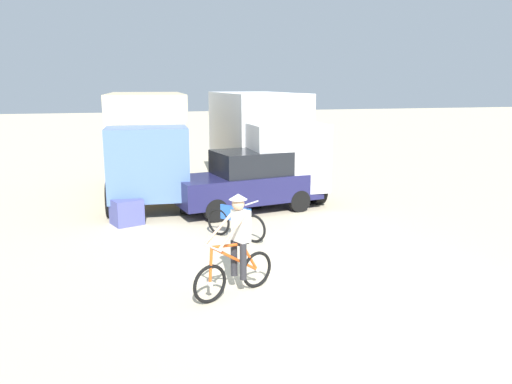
# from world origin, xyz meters

# --- Properties ---
(ground_plane) EXTENTS (120.00, 120.00, 0.00)m
(ground_plane) POSITION_xyz_m (0.00, 0.00, 0.00)
(ground_plane) COLOR beige
(box_truck_tan_camper) EXTENTS (2.75, 6.87, 3.35)m
(box_truck_tan_camper) POSITION_xyz_m (-2.81, 8.83, 1.87)
(box_truck_tan_camper) COLOR #CCB78E
(box_truck_tan_camper) RESTS_ON ground
(box_truck_avon_van) EXTENTS (2.52, 6.80, 3.35)m
(box_truck_avon_van) POSITION_xyz_m (1.06, 8.90, 1.87)
(box_truck_avon_van) COLOR white
(box_truck_avon_van) RESTS_ON ground
(sedan_parked) EXTENTS (4.45, 2.49, 1.76)m
(sedan_parked) POSITION_xyz_m (-0.12, 5.91, 0.88)
(sedan_parked) COLOR #1E1E4C
(sedan_parked) RESTS_ON ground
(cyclist_orange_shirt) EXTENTS (1.59, 0.84, 1.82)m
(cyclist_orange_shirt) POSITION_xyz_m (-1.82, 0.07, 0.85)
(cyclist_orange_shirt) COLOR black
(cyclist_orange_shirt) RESTS_ON ground
(bicycle_spare) EXTENTS (1.17, 1.36, 0.97)m
(bicycle_spare) POSITION_xyz_m (-1.12, 3.26, 0.40)
(bicycle_spare) COLOR black
(bicycle_spare) RESTS_ON ground
(supply_crate) EXTENTS (0.92, 0.89, 0.69)m
(supply_crate) POSITION_xyz_m (-3.62, 5.29, 0.34)
(supply_crate) COLOR #4C5199
(supply_crate) RESTS_ON ground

